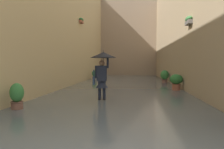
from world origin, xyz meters
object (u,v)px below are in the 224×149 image
(potted_plant_far_right, at_px, (17,96))
(potted_plant_mid_left, at_px, (165,76))
(potted_plant_near_right, at_px, (94,75))
(potted_plant_near_left, at_px, (176,81))
(person_wading, at_px, (103,66))

(potted_plant_far_right, relative_size, potted_plant_mid_left, 0.88)
(potted_plant_far_right, distance_m, potted_plant_near_right, 13.07)
(potted_plant_near_right, bearing_deg, potted_plant_near_left, 127.34)
(potted_plant_mid_left, distance_m, potted_plant_near_right, 6.48)
(person_wading, xyz_separation_m, potted_plant_far_right, (2.38, 2.09, -0.93))
(person_wading, relative_size, potted_plant_far_right, 2.26)
(potted_plant_far_right, xyz_separation_m, potted_plant_near_left, (-5.81, -5.56, 0.07))
(potted_plant_mid_left, height_order, potted_plant_near_left, potted_plant_mid_left)
(person_wading, bearing_deg, potted_plant_near_right, -78.21)
(potted_plant_far_right, height_order, potted_plant_mid_left, potted_plant_mid_left)
(potted_plant_mid_left, bearing_deg, potted_plant_near_right, -28.05)
(potted_plant_far_right, relative_size, potted_plant_near_left, 0.96)
(potted_plant_far_right, distance_m, potted_plant_near_left, 8.04)
(person_wading, distance_m, potted_plant_far_right, 3.30)
(potted_plant_far_right, bearing_deg, potted_plant_mid_left, -120.06)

